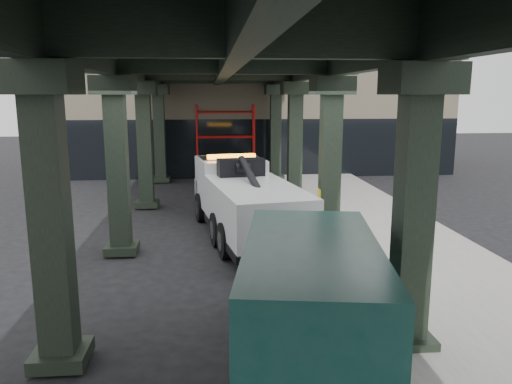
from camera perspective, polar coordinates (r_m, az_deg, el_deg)
ground at (r=12.84m, az=-1.22°, el=-9.45°), size 90.00×90.00×0.00m
sidewalk at (r=15.62m, az=15.01°, el=-5.77°), size 5.00×40.00×0.15m
lane_stripe at (r=14.92m, az=4.79°, el=-6.50°), size 0.12×38.00×0.01m
viaduct at (r=14.04m, az=-3.61°, el=14.97°), size 7.40×32.00×6.40m
building at (r=32.13m, az=-0.24°, el=10.18°), size 22.00×10.00×8.00m
scaffolding at (r=26.76m, az=-3.51°, el=5.92°), size 3.08×0.88×4.00m
tow_truck at (r=15.98m, az=-1.46°, el=-0.63°), size 3.42×8.12×2.59m
towed_van at (r=8.37m, az=6.18°, el=-12.09°), size 2.98×5.84×2.27m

